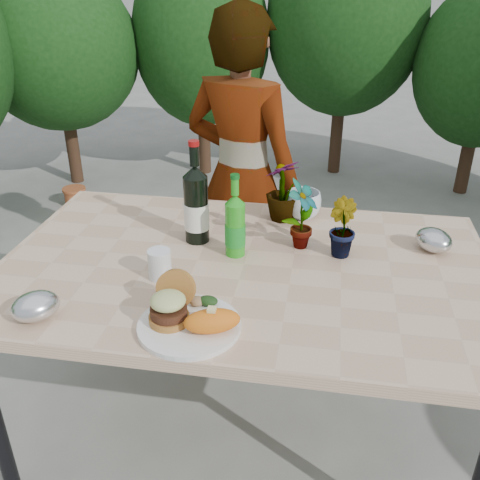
% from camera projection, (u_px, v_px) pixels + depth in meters
% --- Properties ---
extents(ground, '(80.00, 80.00, 0.00)m').
position_uv_depth(ground, '(243.00, 430.00, 2.09)').
color(ground, slate).
rests_on(ground, ground).
extents(patio_table, '(1.60, 1.00, 0.75)m').
position_uv_depth(patio_table, '(244.00, 279.00, 1.77)').
color(patio_table, '#D7B08F').
rests_on(patio_table, ground).
extents(shrub_hedge, '(6.97, 4.96, 2.16)m').
position_uv_depth(shrub_hedge, '(344.00, 68.00, 2.83)').
color(shrub_hedge, '#382316').
rests_on(shrub_hedge, ground).
extents(dinner_plate, '(0.28, 0.28, 0.01)m').
position_uv_depth(dinner_plate, '(189.00, 326.00, 1.44)').
color(dinner_plate, white).
rests_on(dinner_plate, patio_table).
extents(burger_stack, '(0.11, 0.16, 0.11)m').
position_uv_depth(burger_stack, '(170.00, 303.00, 1.44)').
color(burger_stack, '#B7722D').
rests_on(burger_stack, dinner_plate).
extents(sweet_potato, '(0.17, 0.12, 0.06)m').
position_uv_depth(sweet_potato, '(212.00, 321.00, 1.39)').
color(sweet_potato, orange).
rests_on(sweet_potato, dinner_plate).
extents(grilled_veg, '(0.08, 0.05, 0.03)m').
position_uv_depth(grilled_veg, '(203.00, 301.00, 1.51)').
color(grilled_veg, olive).
rests_on(grilled_veg, dinner_plate).
extents(wine_bottle, '(0.09, 0.09, 0.36)m').
position_uv_depth(wine_bottle, '(196.00, 206.00, 1.83)').
color(wine_bottle, black).
rests_on(wine_bottle, patio_table).
extents(sparkling_water, '(0.07, 0.07, 0.28)m').
position_uv_depth(sparkling_water, '(235.00, 226.00, 1.76)').
color(sparkling_water, '#249B1C').
rests_on(sparkling_water, patio_table).
extents(plastic_cup, '(0.07, 0.07, 0.09)m').
position_uv_depth(plastic_cup, '(160.00, 264.00, 1.65)').
color(plastic_cup, silver).
rests_on(plastic_cup, patio_table).
extents(seedling_left, '(0.14, 0.15, 0.25)m').
position_uv_depth(seedling_left, '(302.00, 215.00, 1.79)').
color(seedling_left, '#255A1E').
rests_on(seedling_left, patio_table).
extents(seedling_mid, '(0.13, 0.14, 0.20)m').
position_uv_depth(seedling_mid, '(341.00, 228.00, 1.76)').
color(seedling_mid, '#29521C').
rests_on(seedling_mid, patio_table).
extents(seedling_right, '(0.19, 0.19, 0.24)m').
position_uv_depth(seedling_right, '(283.00, 190.00, 2.00)').
color(seedling_right, '#265A1F').
rests_on(seedling_right, patio_table).
extents(blue_bowl, '(0.16, 0.16, 0.11)m').
position_uv_depth(blue_bowl, '(303.00, 205.00, 2.04)').
color(blue_bowl, silver).
rests_on(blue_bowl, patio_table).
extents(foil_packet_left, '(0.17, 0.17, 0.08)m').
position_uv_depth(foil_packet_left, '(36.00, 306.00, 1.46)').
color(foil_packet_left, silver).
rests_on(foil_packet_left, patio_table).
extents(foil_packet_right, '(0.17, 0.17, 0.08)m').
position_uv_depth(foil_packet_right, '(434.00, 240.00, 1.81)').
color(foil_packet_right, '#BBBDC2').
rests_on(foil_packet_right, patio_table).
extents(person, '(0.63, 0.51, 1.50)m').
position_uv_depth(person, '(242.00, 179.00, 2.42)').
color(person, '#926649').
rests_on(person, ground).
extents(terracotta_pot, '(0.17, 0.17, 0.14)m').
position_uv_depth(terracotta_pot, '(75.00, 196.00, 3.98)').
color(terracotta_pot, '#AD542C').
rests_on(terracotta_pot, ground).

